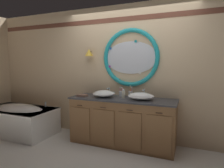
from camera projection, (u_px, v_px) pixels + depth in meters
name	position (u px, v px, depth m)	size (l,w,h in m)	color
ground_plane	(118.00, 149.00, 3.30)	(14.00, 14.00, 0.00)	silver
back_wall_assembly	(128.00, 72.00, 3.70)	(6.40, 0.26, 2.60)	#D6B78E
vanity_counter	(122.00, 121.00, 3.49)	(1.92, 0.64, 0.86)	olive
bathtub	(18.00, 118.00, 4.06)	(1.58, 0.86, 0.64)	white
sink_basin_left	(104.00, 94.00, 3.55)	(0.41, 0.41, 0.13)	white
sink_basin_right	(141.00, 96.00, 3.28)	(0.45, 0.45, 0.13)	white
faucet_set_left	(109.00, 92.00, 3.77)	(0.21, 0.14, 0.15)	silver
faucet_set_right	(144.00, 94.00, 3.51)	(0.22, 0.14, 0.16)	silver
toothbrush_holder_left	(121.00, 94.00, 3.62)	(0.09, 0.09, 0.19)	silver
toothbrush_holder_right	(131.00, 94.00, 3.58)	(0.08, 0.08, 0.22)	white
soap_dispenser	(123.00, 94.00, 3.44)	(0.06, 0.07, 0.17)	#EFE5C6
folded_hand_towel	(82.00, 95.00, 3.64)	(0.18, 0.14, 0.04)	#936B56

